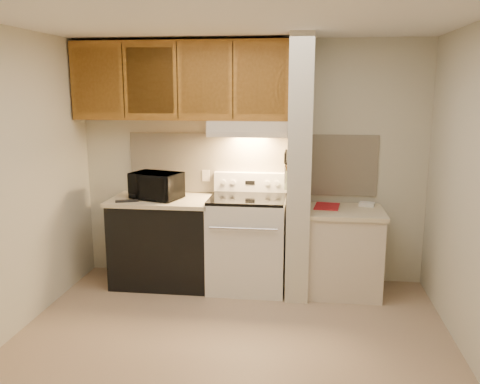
# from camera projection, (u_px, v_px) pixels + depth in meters

# --- Properties ---
(floor) EXTENTS (3.60, 3.60, 0.00)m
(floor) POSITION_uv_depth(u_px,v_px,m) (231.00, 341.00, 4.12)
(floor) COLOR tan
(floor) RESTS_ON ground
(ceiling) EXTENTS (3.60, 3.60, 0.00)m
(ceiling) POSITION_uv_depth(u_px,v_px,m) (230.00, 19.00, 3.62)
(ceiling) COLOR white
(ceiling) RESTS_ON wall_back
(wall_back) EXTENTS (3.60, 2.50, 0.02)m
(wall_back) POSITION_uv_depth(u_px,v_px,m) (251.00, 162.00, 5.33)
(wall_back) COLOR beige
(wall_back) RESTS_ON floor
(wall_left) EXTENTS (0.02, 3.00, 2.50)m
(wall_left) POSITION_uv_depth(u_px,v_px,m) (10.00, 185.00, 4.10)
(wall_left) COLOR beige
(wall_left) RESTS_ON floor
(wall_right) EXTENTS (0.02, 3.00, 2.50)m
(wall_right) POSITION_uv_depth(u_px,v_px,m) (478.00, 196.00, 3.65)
(wall_right) COLOR beige
(wall_right) RESTS_ON floor
(backsplash) EXTENTS (2.60, 0.02, 0.63)m
(backsplash) POSITION_uv_depth(u_px,v_px,m) (251.00, 164.00, 5.32)
(backsplash) COLOR #F1E1C1
(backsplash) RESTS_ON wall_back
(range_body) EXTENTS (0.76, 0.65, 0.92)m
(range_body) POSITION_uv_depth(u_px,v_px,m) (247.00, 244.00, 5.15)
(range_body) COLOR silver
(range_body) RESTS_ON floor
(oven_window) EXTENTS (0.50, 0.01, 0.30)m
(oven_window) POSITION_uv_depth(u_px,v_px,m) (244.00, 250.00, 4.84)
(oven_window) COLOR black
(oven_window) RESTS_ON range_body
(oven_handle) EXTENTS (0.65, 0.02, 0.02)m
(oven_handle) POSITION_uv_depth(u_px,v_px,m) (243.00, 229.00, 4.76)
(oven_handle) COLOR silver
(oven_handle) RESTS_ON range_body
(cooktop) EXTENTS (0.74, 0.64, 0.03)m
(cooktop) POSITION_uv_depth(u_px,v_px,m) (247.00, 198.00, 5.06)
(cooktop) COLOR black
(cooktop) RESTS_ON range_body
(range_backguard) EXTENTS (0.76, 0.08, 0.20)m
(range_backguard) POSITION_uv_depth(u_px,v_px,m) (250.00, 182.00, 5.31)
(range_backguard) COLOR silver
(range_backguard) RESTS_ON range_body
(range_display) EXTENTS (0.10, 0.01, 0.04)m
(range_display) POSITION_uv_depth(u_px,v_px,m) (250.00, 183.00, 5.27)
(range_display) COLOR black
(range_display) RESTS_ON range_backguard
(range_knob_left_outer) EXTENTS (0.05, 0.02, 0.05)m
(range_knob_left_outer) POSITION_uv_depth(u_px,v_px,m) (223.00, 182.00, 5.30)
(range_knob_left_outer) COLOR silver
(range_knob_left_outer) RESTS_ON range_backguard
(range_knob_left_inner) EXTENTS (0.05, 0.02, 0.05)m
(range_knob_left_inner) POSITION_uv_depth(u_px,v_px,m) (233.00, 182.00, 5.29)
(range_knob_left_inner) COLOR silver
(range_knob_left_inner) RESTS_ON range_backguard
(range_knob_right_inner) EXTENTS (0.05, 0.02, 0.05)m
(range_knob_right_inner) POSITION_uv_depth(u_px,v_px,m) (267.00, 183.00, 5.25)
(range_knob_right_inner) COLOR silver
(range_knob_right_inner) RESTS_ON range_backguard
(range_knob_right_outer) EXTENTS (0.05, 0.02, 0.05)m
(range_knob_right_outer) POSITION_uv_depth(u_px,v_px,m) (277.00, 183.00, 5.24)
(range_knob_right_outer) COLOR silver
(range_knob_right_outer) RESTS_ON range_backguard
(dishwasher_front) EXTENTS (1.00, 0.63, 0.87)m
(dishwasher_front) POSITION_uv_depth(u_px,v_px,m) (163.00, 243.00, 5.28)
(dishwasher_front) COLOR black
(dishwasher_front) RESTS_ON floor
(left_countertop) EXTENTS (1.04, 0.67, 0.04)m
(left_countertop) POSITION_uv_depth(u_px,v_px,m) (162.00, 200.00, 5.19)
(left_countertop) COLOR beige
(left_countertop) RESTS_ON dishwasher_front
(spoon_rest) EXTENTS (0.23, 0.14, 0.02)m
(spoon_rest) POSITION_uv_depth(u_px,v_px,m) (127.00, 201.00, 5.02)
(spoon_rest) COLOR black
(spoon_rest) RESTS_ON left_countertop
(teal_jar) EXTENTS (0.10, 0.10, 0.09)m
(teal_jar) POSITION_uv_depth(u_px,v_px,m) (168.00, 192.00, 5.29)
(teal_jar) COLOR #22655D
(teal_jar) RESTS_ON left_countertop
(outlet) EXTENTS (0.08, 0.01, 0.12)m
(outlet) POSITION_uv_depth(u_px,v_px,m) (206.00, 176.00, 5.40)
(outlet) COLOR beige
(outlet) RESTS_ON backsplash
(microwave) EXTENTS (0.56, 0.46, 0.27)m
(microwave) POSITION_uv_depth(u_px,v_px,m) (156.00, 186.00, 5.14)
(microwave) COLOR black
(microwave) RESTS_ON left_countertop
(partition_pillar) EXTENTS (0.22, 0.70, 2.50)m
(partition_pillar) POSITION_uv_depth(u_px,v_px,m) (300.00, 168.00, 4.93)
(partition_pillar) COLOR beige
(partition_pillar) RESTS_ON floor
(pillar_trim) EXTENTS (0.01, 0.70, 0.04)m
(pillar_trim) POSITION_uv_depth(u_px,v_px,m) (288.00, 163.00, 4.93)
(pillar_trim) COLOR #925D20
(pillar_trim) RESTS_ON partition_pillar
(knife_strip) EXTENTS (0.02, 0.42, 0.04)m
(knife_strip) POSITION_uv_depth(u_px,v_px,m) (287.00, 162.00, 4.88)
(knife_strip) COLOR black
(knife_strip) RESTS_ON partition_pillar
(knife_blade_a) EXTENTS (0.01, 0.03, 0.16)m
(knife_blade_a) POSITION_uv_depth(u_px,v_px,m) (285.00, 175.00, 4.74)
(knife_blade_a) COLOR silver
(knife_blade_a) RESTS_ON knife_strip
(knife_handle_a) EXTENTS (0.02, 0.02, 0.10)m
(knife_handle_a) POSITION_uv_depth(u_px,v_px,m) (285.00, 159.00, 4.73)
(knife_handle_a) COLOR black
(knife_handle_a) RESTS_ON knife_strip
(knife_blade_b) EXTENTS (0.01, 0.04, 0.18)m
(knife_blade_b) POSITION_uv_depth(u_px,v_px,m) (285.00, 174.00, 4.81)
(knife_blade_b) COLOR silver
(knife_blade_b) RESTS_ON knife_strip
(knife_handle_b) EXTENTS (0.02, 0.02, 0.10)m
(knife_handle_b) POSITION_uv_depth(u_px,v_px,m) (285.00, 158.00, 4.80)
(knife_handle_b) COLOR black
(knife_handle_b) RESTS_ON knife_strip
(knife_blade_c) EXTENTS (0.01, 0.04, 0.20)m
(knife_blade_c) POSITION_uv_depth(u_px,v_px,m) (285.00, 174.00, 4.90)
(knife_blade_c) COLOR silver
(knife_blade_c) RESTS_ON knife_strip
(knife_handle_c) EXTENTS (0.02, 0.02, 0.10)m
(knife_handle_c) POSITION_uv_depth(u_px,v_px,m) (286.00, 157.00, 4.86)
(knife_handle_c) COLOR black
(knife_handle_c) RESTS_ON knife_strip
(knife_blade_d) EXTENTS (0.01, 0.04, 0.16)m
(knife_blade_d) POSITION_uv_depth(u_px,v_px,m) (286.00, 171.00, 4.97)
(knife_blade_d) COLOR silver
(knife_blade_d) RESTS_ON knife_strip
(knife_handle_d) EXTENTS (0.02, 0.02, 0.10)m
(knife_handle_d) POSITION_uv_depth(u_px,v_px,m) (286.00, 155.00, 4.95)
(knife_handle_d) COLOR black
(knife_handle_d) RESTS_ON knife_strip
(knife_blade_e) EXTENTS (0.01, 0.04, 0.18)m
(knife_blade_e) POSITION_uv_depth(u_px,v_px,m) (286.00, 170.00, 5.07)
(knife_blade_e) COLOR silver
(knife_blade_e) RESTS_ON knife_strip
(knife_handle_e) EXTENTS (0.02, 0.02, 0.10)m
(knife_handle_e) POSITION_uv_depth(u_px,v_px,m) (286.00, 154.00, 5.02)
(knife_handle_e) COLOR black
(knife_handle_e) RESTS_ON knife_strip
(oven_mitt) EXTENTS (0.03, 0.11, 0.27)m
(oven_mitt) POSITION_uv_depth(u_px,v_px,m) (286.00, 176.00, 5.13)
(oven_mitt) COLOR gray
(oven_mitt) RESTS_ON partition_pillar
(right_cab_base) EXTENTS (0.70, 0.60, 0.81)m
(right_cab_base) POSITION_uv_depth(u_px,v_px,m) (344.00, 253.00, 5.04)
(right_cab_base) COLOR beige
(right_cab_base) RESTS_ON floor
(right_countertop) EXTENTS (0.74, 0.64, 0.04)m
(right_countertop) POSITION_uv_depth(u_px,v_px,m) (346.00, 212.00, 4.96)
(right_countertop) COLOR beige
(right_countertop) RESTS_ON right_cab_base
(red_folder) EXTENTS (0.27, 0.35, 0.01)m
(red_folder) POSITION_uv_depth(u_px,v_px,m) (327.00, 206.00, 5.07)
(red_folder) COLOR #AE1921
(red_folder) RESTS_ON right_countertop
(white_box) EXTENTS (0.17, 0.14, 0.04)m
(white_box) POSITION_uv_depth(u_px,v_px,m) (367.00, 204.00, 5.10)
(white_box) COLOR white
(white_box) RESTS_ON right_countertop
(range_hood) EXTENTS (0.78, 0.44, 0.15)m
(range_hood) POSITION_uv_depth(u_px,v_px,m) (249.00, 128.00, 5.04)
(range_hood) COLOR beige
(range_hood) RESTS_ON upper_cabinets
(hood_lip) EXTENTS (0.78, 0.04, 0.06)m
(hood_lip) POSITION_uv_depth(u_px,v_px,m) (247.00, 134.00, 4.85)
(hood_lip) COLOR beige
(hood_lip) RESTS_ON range_hood
(upper_cabinets) EXTENTS (2.18, 0.33, 0.77)m
(upper_cabinets) POSITION_uv_depth(u_px,v_px,m) (181.00, 81.00, 5.08)
(upper_cabinets) COLOR #925D20
(upper_cabinets) RESTS_ON wall_back
(cab_door_a) EXTENTS (0.46, 0.01, 0.63)m
(cab_door_a) POSITION_uv_depth(u_px,v_px,m) (97.00, 81.00, 5.02)
(cab_door_a) COLOR #925D20
(cab_door_a) RESTS_ON upper_cabinets
(cab_gap_a) EXTENTS (0.01, 0.01, 0.73)m
(cab_gap_a) POSITION_uv_depth(u_px,v_px,m) (123.00, 81.00, 4.99)
(cab_gap_a) COLOR black
(cab_gap_a) RESTS_ON upper_cabinets
(cab_door_b) EXTENTS (0.46, 0.01, 0.63)m
(cab_door_b) POSITION_uv_depth(u_px,v_px,m) (150.00, 81.00, 4.96)
(cab_door_b) COLOR #925D20
(cab_door_b) RESTS_ON upper_cabinets
(cab_gap_b) EXTENTS (0.01, 0.01, 0.73)m
(cab_gap_b) POSITION_uv_depth(u_px,v_px,m) (177.00, 81.00, 4.92)
(cab_gap_b) COLOR black
(cab_gap_b) RESTS_ON upper_cabinets
(cab_door_c) EXTENTS (0.46, 0.01, 0.63)m
(cab_door_c) POSITION_uv_depth(u_px,v_px,m) (205.00, 81.00, 4.89)
(cab_door_c) COLOR #925D20
(cab_door_c) RESTS_ON upper_cabinets
(cab_gap_c) EXTENTS (0.01, 0.01, 0.73)m
(cab_gap_c) POSITION_uv_depth(u_px,v_px,m) (233.00, 81.00, 4.85)
(cab_gap_c) COLOR black
(cab_gap_c) RESTS_ON upper_cabinets
(cab_door_d) EXTENTS (0.46, 0.01, 0.63)m
(cab_door_d) POSITION_uv_depth(u_px,v_px,m) (261.00, 80.00, 4.82)
(cab_door_d) COLOR #925D20
(cab_door_d) RESTS_ON upper_cabinets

